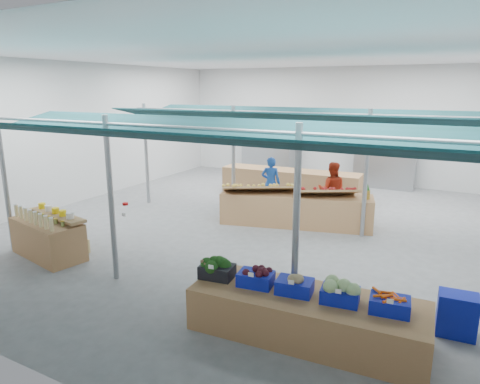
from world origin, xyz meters
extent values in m
plane|color=slate|center=(0.00, 0.00, 0.00)|extent=(13.00, 13.00, 0.00)
plane|color=silver|center=(0.00, 0.00, 4.20)|extent=(13.00, 13.00, 0.00)
plane|color=silver|center=(0.00, 6.50, 2.10)|extent=(12.00, 0.00, 12.00)
plane|color=silver|center=(-6.00, 0.00, 2.10)|extent=(0.00, 13.00, 13.00)
cylinder|color=gray|center=(-4.00, -4.00, 1.50)|extent=(0.10, 0.10, 3.00)
cylinder|color=gray|center=(-4.00, 0.50, 1.50)|extent=(0.10, 0.10, 3.00)
cylinder|color=gray|center=(-1.00, -4.00, 1.50)|extent=(0.10, 0.10, 3.00)
cylinder|color=gray|center=(-1.00, 0.50, 1.50)|extent=(0.10, 0.10, 3.00)
cylinder|color=gray|center=(2.50, -4.00, 1.50)|extent=(0.10, 0.10, 3.00)
cylinder|color=gray|center=(2.50, 0.50, 1.50)|extent=(0.10, 0.10, 3.00)
cylinder|color=gray|center=(0.75, -4.00, 2.85)|extent=(10.00, 0.06, 0.06)
cylinder|color=gray|center=(0.75, 0.50, 2.85)|extent=(10.00, 0.06, 0.06)
cube|color=black|center=(0.75, -4.65, 2.78)|extent=(9.50, 1.28, 0.30)
cube|color=black|center=(0.75, -3.35, 2.78)|extent=(9.50, 1.28, 0.30)
cube|color=black|center=(0.75, -0.15, 2.78)|extent=(9.50, 1.28, 0.30)
cube|color=black|center=(0.75, 1.15, 2.78)|extent=(9.50, 1.28, 0.30)
cube|color=#B23F33|center=(-2.50, 6.00, 1.00)|extent=(2.00, 0.50, 2.00)
cube|color=#B23F33|center=(2.00, 6.00, 1.00)|extent=(2.00, 0.50, 2.00)
cube|color=olive|center=(-3.00, -3.87, 0.39)|extent=(1.86, 1.10, 0.77)
cube|color=#997247|center=(-2.95, -3.64, 0.85)|extent=(1.77, 0.67, 0.06)
cube|color=olive|center=(2.76, -4.17, 0.32)|extent=(3.33, 1.30, 0.64)
cube|color=olive|center=(0.79, 0.56, 0.41)|extent=(3.91, 1.84, 0.82)
cube|color=olive|center=(-0.54, 3.51, 0.41)|extent=(4.61, 1.18, 0.82)
cube|color=#0E1AA1|center=(4.63, -3.11, 0.31)|extent=(0.55, 0.40, 0.63)
imported|color=#174195|center=(-0.41, 1.66, 0.76)|extent=(0.63, 0.49, 1.52)
imported|color=#A12713|center=(1.39, 1.66, 0.76)|extent=(0.86, 0.74, 1.52)
cube|color=black|center=(1.35, -4.26, 0.74)|extent=(0.54, 0.41, 0.20)
cube|color=white|center=(1.38, -4.48, 0.90)|extent=(0.08, 0.02, 0.06)
cube|color=#0E1AA1|center=(1.99, -4.22, 0.74)|extent=(0.54, 0.41, 0.20)
cube|color=white|center=(2.01, -4.43, 0.90)|extent=(0.08, 0.02, 0.06)
cube|color=#0E1AA1|center=(2.57, -4.18, 0.74)|extent=(0.54, 0.41, 0.20)
cube|color=white|center=(2.60, -4.40, 0.90)|extent=(0.08, 0.02, 0.06)
cube|color=#0E1AA1|center=(3.21, -4.14, 0.74)|extent=(0.54, 0.41, 0.20)
cube|color=white|center=(3.24, -4.36, 0.90)|extent=(0.08, 0.02, 0.06)
cube|color=#0E1AA1|center=(3.84, -4.10, 0.74)|extent=(0.54, 0.41, 0.20)
cube|color=white|center=(3.87, -4.31, 0.90)|extent=(0.08, 0.02, 0.06)
sphere|color=brown|center=(1.22, -4.37, 0.88)|extent=(0.09, 0.09, 0.09)
sphere|color=brown|center=(1.17, -4.39, 0.92)|extent=(0.06, 0.06, 0.06)
cylinder|color=#B20B0C|center=(-1.64, -2.98, 1.10)|extent=(0.12, 0.12, 0.05)
cube|color=white|center=(-1.64, -3.04, 0.88)|extent=(0.10, 0.01, 0.07)
cube|color=#997247|center=(-0.07, 0.25, 0.94)|extent=(1.99, 1.52, 0.26)
cube|color=#997247|center=(1.55, 0.67, 0.94)|extent=(1.64, 1.33, 0.26)
cylinder|color=#8C6019|center=(2.47, 0.91, 0.93)|extent=(0.14, 0.14, 0.22)
cone|color=#26661E|center=(2.47, 0.91, 1.12)|extent=(0.12, 0.12, 0.18)
camera|label=1|loc=(4.50, -9.40, 3.45)|focal=32.00mm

